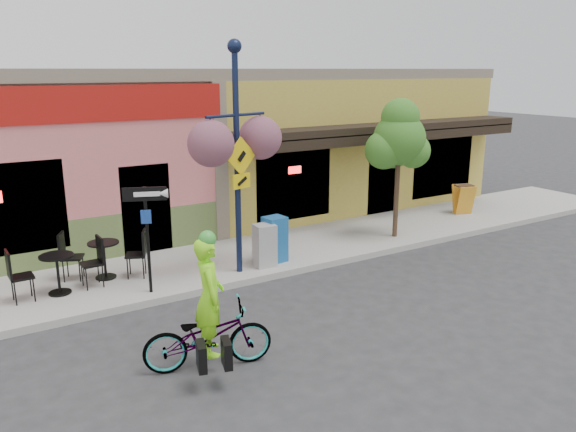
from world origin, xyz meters
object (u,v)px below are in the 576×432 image
Objects in this scene: lamp_post at (237,161)px; one_way_sign at (148,240)px; cyclist_rider at (210,312)px; street_tree at (398,168)px; building at (195,141)px; newspaper_box_blue at (275,239)px; bicycle at (208,336)px; newspaper_box_grey at (265,245)px.

one_way_sign is (-2.06, -0.14, -1.39)m from lamp_post.
lamp_post is at bearing -17.37° from cyclist_rider.
lamp_post is at bearing -177.20° from street_tree.
newspaper_box_blue is (-0.72, -6.31, -1.57)m from building.
lamp_post is 2.19m from newspaper_box_blue.
newspaper_box_blue is at bearing -27.17° from bicycle.
building is 6.72m from lamp_post.
street_tree is at bearing 23.83° from one_way_sign.
lamp_post reaches higher than street_tree.
newspaper_box_blue is at bearing -96.49° from building.
newspaper_box_grey is (-1.08, -6.47, -1.61)m from building.
building is at bearing 77.14° from newspaper_box_blue.
one_way_sign reaches higher than bicycle.
cyclist_rider is 3.09m from one_way_sign.
street_tree is at bearing -12.12° from lamp_post.
building is 9.88× the size of cyclist_rider.
street_tree is at bearing -47.60° from bicycle.
building reaches higher than newspaper_box_blue.
newspaper_box_blue is 0.39m from newspaper_box_grey.
cyclist_rider is (0.05, 0.00, 0.40)m from bicycle.
cyclist_rider is at bearing -125.68° from newspaper_box_grey.
lamp_post is (-1.72, -6.48, 0.37)m from building.
building reaches higher than cyclist_rider.
lamp_post is at bearing 24.65° from one_way_sign.
bicycle is 3.16m from one_way_sign.
lamp_post is at bearing -174.33° from newspaper_box_grey.
cyclist_rider is 1.89× the size of newspaper_box_grey.
lamp_post reaches higher than newspaper_box_blue.
street_tree is (6.82, 0.38, 0.76)m from one_way_sign.
newspaper_box_blue is (1.01, 0.17, -1.94)m from lamp_post.
lamp_post is 4.64× the size of newspaper_box_blue.
street_tree reaches higher than newspaper_box_grey.
lamp_post is (2.11, 3.22, 1.70)m from cyclist_rider.
street_tree is (6.92, 3.45, 1.47)m from bicycle.
building reaches higher than one_way_sign.
one_way_sign is 6.87m from street_tree.
cyclist_rider reaches higher than newspaper_box_blue.
building is at bearing 115.90° from street_tree.
lamp_post reaches higher than one_way_sign.
bicycle is 4.28m from newspaper_box_grey.
lamp_post reaches higher than cyclist_rider.
street_tree is (6.87, 3.45, 1.07)m from cyclist_rider.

